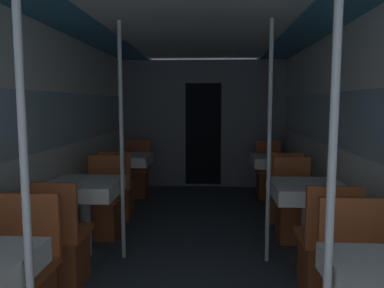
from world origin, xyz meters
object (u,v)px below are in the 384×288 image
at_px(support_pole_right_0, 331,188).
at_px(chair_left_far_1, 103,211).
at_px(dining_table_left_1, 84,192).
at_px(dining_table_right_1, 308,195).
at_px(chair_right_near_1, 325,258).
at_px(chair_right_far_1, 294,214).
at_px(chair_left_near_2, 118,196).
at_px(support_pole_left_1, 122,143).
at_px(dining_table_left_2, 128,162).
at_px(chair_left_near_1, 62,252).
at_px(chair_right_far_2, 269,180).
at_px(chair_right_near_2, 283,199).
at_px(chair_left_far_2, 136,178).
at_px(dining_table_right_2, 276,164).
at_px(support_pole_left_0, 25,185).

bearing_deg(support_pole_right_0, chair_left_far_1, 126.06).
distance_m(dining_table_left_1, dining_table_right_1, 2.14).
relative_size(chair_right_near_1, chair_right_far_1, 1.00).
bearing_deg(chair_left_near_2, dining_table_right_1, -30.30).
distance_m(support_pole_left_1, support_pole_right_0, 2.31).
bearing_deg(dining_table_left_2, chair_left_near_1, -90.00).
height_order(dining_table_left_1, support_pole_right_0, support_pole_right_0).
relative_size(chair_left_near_2, dining_table_right_1, 1.19).
bearing_deg(chair_left_far_1, dining_table_right_1, 164.66).
distance_m(chair_left_near_1, chair_right_far_2, 3.70).
bearing_deg(chair_left_near_2, dining_table_left_1, -90.00).
height_order(chair_left_near_1, chair_right_near_2, same).
xyz_separation_m(chair_left_near_2, chair_left_far_2, (0.00, 1.18, 0.00)).
bearing_deg(dining_table_right_1, chair_right_near_2, 90.00).
height_order(dining_table_left_2, dining_table_right_1, same).
distance_m(chair_left_near_1, dining_table_right_2, 3.26).
bearing_deg(support_pole_left_0, chair_left_near_2, 96.92).
distance_m(support_pole_left_1, dining_table_right_1, 1.84).
xyz_separation_m(chair_left_far_1, support_pole_right_0, (1.77, -2.43, 0.85)).
relative_size(chair_left_near_1, dining_table_left_2, 1.19).
xyz_separation_m(chair_left_far_2, dining_table_right_2, (2.14, -0.59, 0.36)).
bearing_deg(chair_left_far_2, dining_table_left_1, 90.00).
relative_size(support_pole_left_1, dining_table_left_2, 2.99).
xyz_separation_m(chair_left_far_2, chair_right_far_2, (2.14, 0.00, 0.00)).
bearing_deg(chair_left_far_1, support_pole_right_0, 126.06).
height_order(dining_table_left_2, chair_right_far_2, chair_right_far_2).
bearing_deg(chair_right_far_2, dining_table_right_2, 90.00).
relative_size(chair_left_far_1, chair_right_near_2, 1.00).
height_order(support_pole_left_1, dining_table_right_1, support_pole_left_1).
relative_size(chair_left_far_2, dining_table_right_1, 1.19).
relative_size(chair_left_far_2, chair_right_far_2, 1.00).
height_order(chair_left_near_1, dining_table_left_2, chair_left_near_1).
xyz_separation_m(support_pole_left_1, chair_left_near_2, (-0.38, 1.25, -0.85)).
xyz_separation_m(chair_left_near_2, dining_table_right_1, (2.14, -1.25, 0.36)).
xyz_separation_m(chair_left_near_1, chair_left_near_2, (0.00, 1.84, 0.00)).
bearing_deg(chair_right_near_2, support_pole_left_1, -144.69).
bearing_deg(chair_right_near_1, chair_left_far_2, 125.40).
bearing_deg(dining_table_right_1, support_pole_right_0, -101.52).
height_order(chair_left_near_1, chair_left_far_2, same).
bearing_deg(chair_left_far_1, chair_left_near_1, 90.00).
relative_size(dining_table_left_2, support_pole_right_0, 0.33).
bearing_deg(support_pole_left_0, dining_table_left_2, 95.82).
bearing_deg(chair_left_far_2, chair_right_near_1, 125.40).
xyz_separation_m(chair_left_near_1, chair_left_far_1, (0.00, 1.18, 0.00)).
height_order(chair_left_near_2, chair_right_near_1, same).
bearing_deg(chair_left_near_1, chair_left_near_2, 90.00).
bearing_deg(dining_table_right_1, support_pole_left_1, -180.00).
bearing_deg(support_pole_right_0, chair_right_far_2, 84.98).
distance_m(dining_table_left_1, chair_right_near_2, 2.51).
xyz_separation_m(support_pole_left_0, chair_left_near_2, (-0.38, 3.09, -0.85)).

